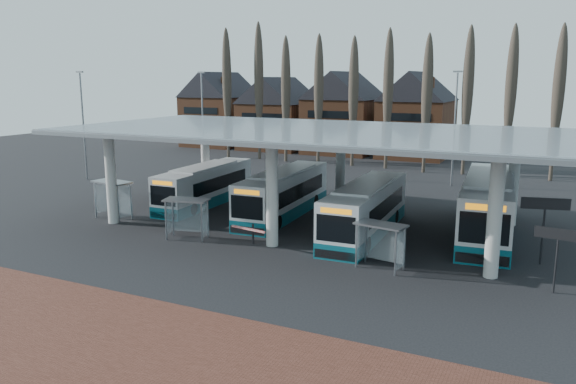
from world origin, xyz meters
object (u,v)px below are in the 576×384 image
at_px(bus_1, 284,194).
at_px(shelter_1, 188,209).
at_px(bus_0, 206,186).
at_px(bus_2, 366,210).
at_px(shelter_0, 114,191).
at_px(bus_3, 488,207).
at_px(shelter_2, 382,236).

height_order(bus_1, shelter_1, bus_1).
relative_size(bus_0, bus_1, 0.94).
relative_size(bus_2, shelter_0, 3.89).
xyz_separation_m(bus_3, shelter_0, (-23.66, -6.98, 0.18)).
bearing_deg(shelter_0, shelter_1, -5.72).
xyz_separation_m(shelter_0, shelter_1, (7.51, -1.89, -0.12)).
relative_size(bus_2, bus_3, 0.87).
relative_size(shelter_0, shelter_1, 1.04).
bearing_deg(bus_2, bus_3, 23.69).
relative_size(bus_0, shelter_0, 3.66).
relative_size(bus_1, bus_2, 1.01).
bearing_deg(shelter_2, shelter_0, -175.90).
relative_size(bus_3, shelter_0, 4.47).
relative_size(bus_2, shelter_2, 4.27).
relative_size(bus_0, shelter_2, 4.02).
bearing_deg(shelter_0, shelter_2, 2.27).
height_order(shelter_0, shelter_1, shelter_0).
bearing_deg(bus_1, shelter_1, -111.97).
xyz_separation_m(bus_1, shelter_2, (9.48, -8.03, 0.20)).
xyz_separation_m(bus_0, bus_3, (20.51, 0.49, 0.30)).
bearing_deg(shelter_2, shelter_1, -170.80).
distance_m(bus_0, bus_2, 14.04).
bearing_deg(bus_1, bus_0, 171.96).
xyz_separation_m(bus_1, shelter_0, (-10.14, -5.92, 0.38)).
bearing_deg(bus_0, bus_1, -7.08).
distance_m(bus_2, bus_3, 7.53).
height_order(bus_0, shelter_1, bus_0).
bearing_deg(shelter_2, bus_3, 76.29).
bearing_deg(bus_1, bus_3, 1.07).
height_order(bus_2, shelter_1, bus_2).
distance_m(shelter_1, shelter_2, 12.10).
distance_m(bus_0, shelter_1, 9.45).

